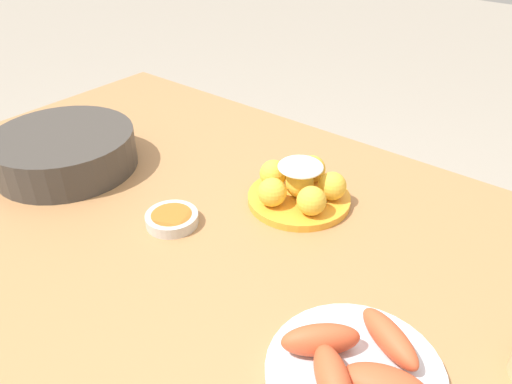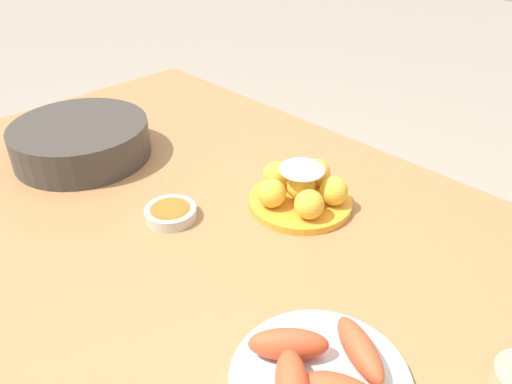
# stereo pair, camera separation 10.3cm
# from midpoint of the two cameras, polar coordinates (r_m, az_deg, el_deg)

# --- Properties ---
(dining_table) EXTENTS (1.55, 0.96, 0.73)m
(dining_table) POSITION_cam_midpoint_polar(r_m,az_deg,el_deg) (1.09, -7.59, -6.18)
(dining_table) COLOR #A87547
(dining_table) RESTS_ON ground_plane
(cake_plate) EXTENTS (0.22, 0.22, 0.10)m
(cake_plate) POSITION_cam_midpoint_polar(r_m,az_deg,el_deg) (1.05, 2.23, 0.43)
(cake_plate) COLOR gold
(cake_plate) RESTS_ON dining_table
(serving_bowl) EXTENTS (0.33, 0.33, 0.09)m
(serving_bowl) POSITION_cam_midpoint_polar(r_m,az_deg,el_deg) (1.27, -23.26, 4.41)
(serving_bowl) COLOR #3D3833
(serving_bowl) RESTS_ON dining_table
(sauce_bowl) EXTENTS (0.11, 0.11, 0.02)m
(sauce_bowl) POSITION_cam_midpoint_polar(r_m,az_deg,el_deg) (1.02, -12.46, -3.08)
(sauce_bowl) COLOR beige
(sauce_bowl) RESTS_ON dining_table
(seafood_platter) EXTENTS (0.25, 0.25, 0.06)m
(seafood_platter) POSITION_cam_midpoint_polar(r_m,az_deg,el_deg) (0.73, 7.20, -19.38)
(seafood_platter) COLOR silver
(seafood_platter) RESTS_ON dining_table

